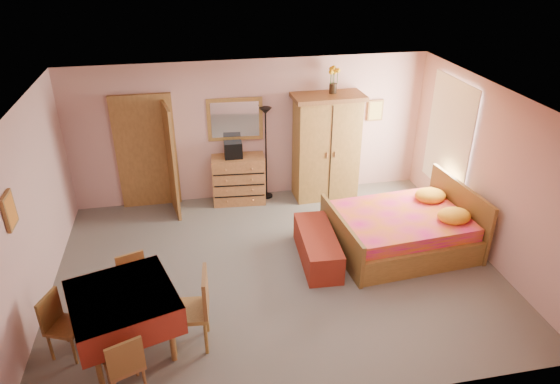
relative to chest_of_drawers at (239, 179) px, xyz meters
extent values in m
plane|color=slate|center=(0.30, -2.26, -0.45)|extent=(6.50, 6.50, 0.00)
plane|color=brown|center=(0.30, -2.26, 2.15)|extent=(6.50, 6.50, 0.00)
cube|color=#C4938E|center=(0.30, 0.24, 0.85)|extent=(6.50, 0.10, 2.60)
cube|color=#C4938E|center=(0.30, -4.76, 0.85)|extent=(6.50, 0.10, 2.60)
cube|color=#C4938E|center=(-2.95, -2.26, 0.85)|extent=(0.10, 5.00, 2.60)
cube|color=#C4938E|center=(3.55, -2.26, 0.85)|extent=(0.10, 5.00, 2.60)
cube|color=#9E6B35|center=(-1.60, 0.21, 0.57)|extent=(1.06, 0.12, 2.15)
cube|color=white|center=(3.51, -1.06, 1.00)|extent=(0.08, 1.40, 1.95)
cube|color=orange|center=(-2.92, -2.86, 1.25)|extent=(0.04, 0.32, 0.42)
cube|color=#D8BF59|center=(2.65, 0.21, 1.10)|extent=(0.30, 0.04, 0.40)
cube|color=#B06E3B|center=(0.00, 0.00, 0.00)|extent=(0.99, 0.55, 0.90)
cube|color=white|center=(0.00, 0.21, 1.10)|extent=(0.99, 0.11, 0.78)
cube|color=black|center=(-0.08, -0.01, 0.60)|extent=(0.32, 0.24, 0.30)
cube|color=black|center=(0.53, 0.08, 0.43)|extent=(0.23, 0.23, 1.77)
cube|color=#A17636|center=(1.64, -0.07, 0.54)|extent=(1.29, 0.69, 1.99)
cube|color=yellow|center=(1.73, 0.00, 1.78)|extent=(0.20, 0.20, 0.48)
cube|color=#DA1578|center=(2.33, -2.04, 0.04)|extent=(2.26, 1.85, 0.99)
cube|color=maroon|center=(0.95, -2.13, -0.22)|extent=(0.59, 1.41, 0.46)
cube|color=maroon|center=(-1.76, -3.52, -0.03)|extent=(1.43, 1.43, 0.84)
cube|color=brown|center=(-1.74, -4.16, -0.03)|extent=(0.49, 0.49, 0.84)
cube|color=olive|center=(-1.68, -2.82, -0.04)|extent=(0.47, 0.47, 0.81)
cube|color=olive|center=(-2.45, -3.44, -0.04)|extent=(0.49, 0.49, 0.83)
cube|color=olive|center=(-1.02, -3.56, 0.06)|extent=(0.51, 0.51, 1.03)
camera|label=1|loc=(-0.84, -8.30, 4.06)|focal=32.00mm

